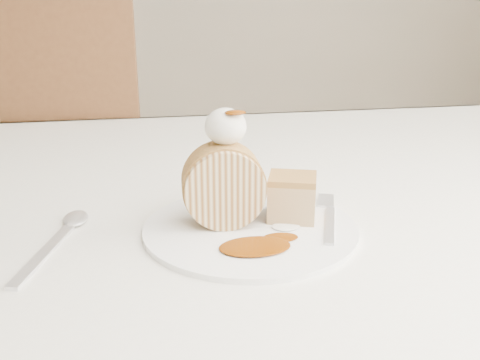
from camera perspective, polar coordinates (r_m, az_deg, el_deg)
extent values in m
cube|color=silver|center=(0.78, -0.72, -1.40)|extent=(1.40, 0.90, 0.04)
cube|color=silver|center=(1.23, -4.11, 0.50)|extent=(1.40, 0.01, 0.28)
cylinder|color=brown|center=(1.47, 21.65, -8.57)|extent=(0.06, 0.06, 0.71)
cube|color=brown|center=(1.52, -18.54, -1.98)|extent=(0.49, 0.49, 0.04)
cube|color=brown|center=(1.25, -21.53, 6.09)|extent=(0.47, 0.07, 0.49)
cylinder|color=brown|center=(1.78, -10.12, -6.99)|extent=(0.04, 0.04, 0.46)
cylinder|color=brown|center=(1.85, -22.80, -7.28)|extent=(0.04, 0.04, 0.46)
cylinder|color=brown|center=(1.43, -10.72, -14.07)|extent=(0.04, 0.04, 0.46)
cylinder|color=white|center=(0.61, 1.10, -5.17)|extent=(0.31, 0.31, 0.01)
cylinder|color=beige|center=(0.60, -1.74, -0.64)|extent=(0.09, 0.05, 0.09)
cube|color=#B77F45|center=(0.62, 5.57, -2.12)|extent=(0.07, 0.06, 0.04)
ellipsoid|color=white|center=(0.59, -1.55, 5.73)|extent=(0.05, 0.05, 0.04)
ellipsoid|color=#672C04|center=(0.57, -0.51, 7.72)|extent=(0.02, 0.02, 0.01)
cube|color=silver|center=(0.61, 9.58, -4.73)|extent=(0.07, 0.14, 0.00)
cube|color=silver|center=(0.59, -20.23, -7.47)|extent=(0.07, 0.17, 0.00)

